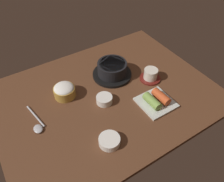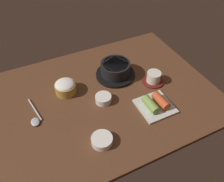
# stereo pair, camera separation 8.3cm
# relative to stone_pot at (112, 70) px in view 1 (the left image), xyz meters

# --- Properties ---
(dining_table) EXTENTS (1.00, 0.76, 0.02)m
(dining_table) POSITION_rel_stone_pot_xyz_m (-0.10, -0.10, -0.05)
(dining_table) COLOR #56331E
(dining_table) RESTS_ON ground
(stone_pot) EXTENTS (0.20, 0.20, 0.08)m
(stone_pot) POSITION_rel_stone_pot_xyz_m (0.00, 0.00, 0.00)
(stone_pot) COLOR black
(stone_pot) RESTS_ON dining_table
(rice_bowl) EXTENTS (0.10, 0.10, 0.07)m
(rice_bowl) POSITION_rel_stone_pot_xyz_m (-0.26, -0.01, -0.00)
(rice_bowl) COLOR #B78C38
(rice_bowl) RESTS_ON dining_table
(tea_cup_with_saucer) EXTENTS (0.10, 0.10, 0.06)m
(tea_cup_with_saucer) POSITION_rel_stone_pot_xyz_m (0.15, -0.12, -0.01)
(tea_cup_with_saucer) COLOR maroon
(tea_cup_with_saucer) RESTS_ON dining_table
(banchan_cup_center) EXTENTS (0.07, 0.07, 0.03)m
(banchan_cup_center) POSITION_rel_stone_pot_xyz_m (-0.13, -0.14, -0.02)
(banchan_cup_center) COLOR white
(banchan_cup_center) RESTS_ON dining_table
(kimchi_plate) EXTENTS (0.15, 0.15, 0.05)m
(kimchi_plate) POSITION_rel_stone_pot_xyz_m (0.06, -0.27, -0.02)
(kimchi_plate) COLOR silver
(kimchi_plate) RESTS_ON dining_table
(side_bowl_near) EXTENTS (0.08, 0.08, 0.03)m
(side_bowl_near) POSITION_rel_stone_pot_xyz_m (-0.22, -0.33, -0.02)
(side_bowl_near) COLOR white
(side_bowl_near) RESTS_ON dining_table
(spoon) EXTENTS (0.05, 0.17, 0.01)m
(spoon) POSITION_rel_stone_pot_xyz_m (-0.43, -0.11, -0.03)
(spoon) COLOR #B7B7BC
(spoon) RESTS_ON dining_table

